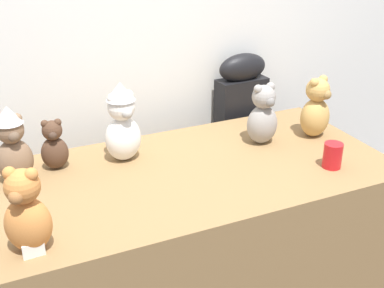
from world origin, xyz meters
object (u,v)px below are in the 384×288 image
teddy_bear_cocoa (54,146)px  teddy_bear_honey (316,109)px  teddy_bear_snow (122,123)px  teddy_bear_ginger (26,213)px  instrument_case (239,141)px  teddy_bear_mocha (13,145)px  teddy_bear_ash (263,116)px  display_table (192,240)px  party_cup_red (333,155)px

teddy_bear_cocoa → teddy_bear_honey: (1.20, -0.18, 0.04)m
teddy_bear_snow → teddy_bear_ginger: 0.69m
instrument_case → teddy_bear_mocha: bearing=-167.5°
teddy_bear_honey → teddy_bear_ash: (-0.27, 0.04, -0.00)m
instrument_case → teddy_bear_mocha: size_ratio=3.19×
teddy_bear_cocoa → teddy_bear_snow: bearing=-0.0°
instrument_case → teddy_bear_cocoa: size_ratio=4.62×
instrument_case → teddy_bear_mocha: teddy_bear_mocha is taller
instrument_case → teddy_bear_cocoa: instrument_case is taller
instrument_case → teddy_bear_snow: bearing=-159.7°
display_table → party_cup_red: size_ratio=15.45×
teddy_bear_honey → teddy_bear_ash: size_ratio=1.03×
instrument_case → teddy_bear_cocoa: 1.15m
teddy_bear_cocoa → teddy_bear_ginger: 0.57m
teddy_bear_honey → party_cup_red: (-0.13, -0.30, -0.08)m
teddy_bear_ginger → instrument_case: bearing=64.6°
teddy_bear_honey → display_table: bearing=168.6°
teddy_bear_cocoa → teddy_bear_ginger: bearing=-101.1°
instrument_case → party_cup_red: instrument_case is taller
teddy_bear_snow → teddy_bear_mocha: (-0.45, -0.01, -0.02)m
teddy_bear_cocoa → teddy_bear_honey: size_ratio=0.75×
display_table → teddy_bear_snow: (-0.23, 0.22, 0.53)m
teddy_bear_cocoa → party_cup_red: teddy_bear_cocoa is taller
teddy_bear_honey → teddy_bear_ginger: (-1.38, -0.36, -0.00)m
teddy_bear_mocha → teddy_bear_ash: teddy_bear_mocha is taller
teddy_bear_ash → display_table: bearing=-169.0°
teddy_bear_cocoa → teddy_bear_ginger: teddy_bear_ginger is taller
teddy_bear_ginger → teddy_bear_cocoa: bearing=102.1°
teddy_bear_mocha → display_table: bearing=-26.5°
display_table → teddy_bear_snow: teddy_bear_snow is taller
teddy_bear_snow → party_cup_red: bearing=-39.2°
teddy_bear_cocoa → teddy_bear_mocha: (-0.16, -0.05, 0.05)m
instrument_case → party_cup_red: bearing=-92.6°
teddy_bear_cocoa → teddy_bear_mocha: bearing=-156.8°
teddy_bear_honey → teddy_bear_mocha: size_ratio=0.93×
teddy_bear_ginger → teddy_bear_ash: bearing=50.5°
instrument_case → party_cup_red: 0.82m
teddy_bear_honey → party_cup_red: teddy_bear_honey is taller
instrument_case → teddy_bear_cocoa: (-1.07, -0.30, 0.31)m
teddy_bear_honey → teddy_bear_cocoa: bearing=153.7°
display_table → teddy_bear_ginger: size_ratio=5.70×
teddy_bear_cocoa → teddy_bear_ash: teddy_bear_ash is taller
teddy_bear_cocoa → teddy_bear_ash: 0.94m
teddy_bear_snow → teddy_bear_mocha: size_ratio=1.10×
display_table → instrument_case: size_ratio=1.65×
display_table → teddy_bear_ash: (0.41, 0.11, 0.50)m
teddy_bear_ash → teddy_bear_snow: bearing=166.5°
display_table → party_cup_red: bearing=-22.0°
teddy_bear_ash → party_cup_red: bearing=-71.8°
display_table → teddy_bear_cocoa: size_ratio=7.64×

